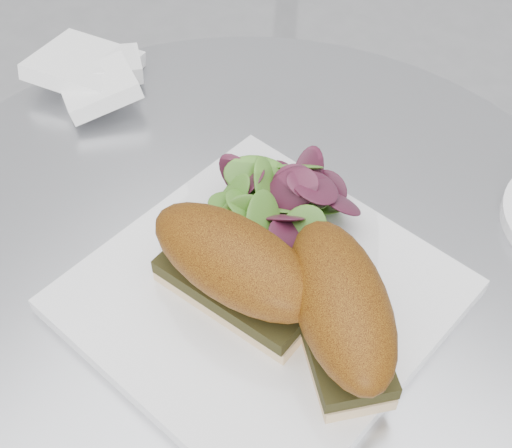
# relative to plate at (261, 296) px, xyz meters

# --- Properties ---
(table) EXTENTS (0.70, 0.70, 0.73)m
(table) POSITION_rel_plate_xyz_m (-0.03, 0.02, -0.25)
(table) COLOR silver
(table) RESTS_ON ground
(plate) EXTENTS (0.31, 0.31, 0.02)m
(plate) POSITION_rel_plate_xyz_m (0.00, 0.00, 0.00)
(plate) COLOR white
(plate) RESTS_ON table
(sandwich_left) EXTENTS (0.16, 0.08, 0.08)m
(sandwich_left) POSITION_rel_plate_xyz_m (-0.01, -0.02, 0.05)
(sandwich_left) COLOR beige
(sandwich_left) RESTS_ON plate
(sandwich_right) EXTENTS (0.16, 0.16, 0.08)m
(sandwich_right) POSITION_rel_plate_xyz_m (0.07, -0.01, 0.05)
(sandwich_right) COLOR beige
(sandwich_right) RESTS_ON plate
(salad) EXTENTS (0.12, 0.12, 0.05)m
(salad) POSITION_rel_plate_xyz_m (-0.02, 0.08, 0.03)
(salad) COLOR #548F2F
(salad) RESTS_ON plate
(napkin) EXTENTS (0.14, 0.14, 0.02)m
(napkin) POSITION_rel_plate_xyz_m (-0.31, 0.13, 0.00)
(napkin) COLOR white
(napkin) RESTS_ON table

